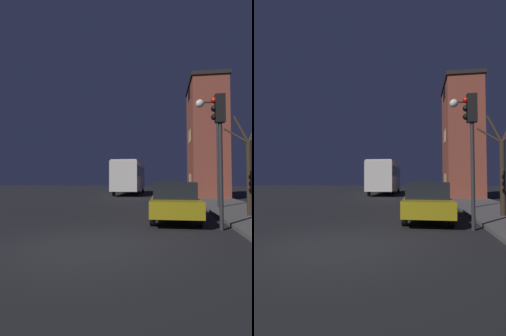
% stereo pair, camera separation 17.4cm
% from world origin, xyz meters
% --- Properties ---
extents(ground_plane, '(120.00, 120.00, 0.00)m').
position_xyz_m(ground_plane, '(0.00, 0.00, 0.00)').
color(ground_plane, black).
extents(brick_building, '(3.07, 5.69, 10.01)m').
position_xyz_m(brick_building, '(5.60, 17.60, 5.15)').
color(brick_building, brown).
rests_on(brick_building, sidewalk).
extents(streetlamp, '(1.19, 0.45, 5.74)m').
position_xyz_m(streetlamp, '(4.29, 8.24, 4.21)').
color(streetlamp, '#28282B').
rests_on(streetlamp, sidewalk).
extents(traffic_light, '(0.43, 0.24, 4.27)m').
position_xyz_m(traffic_light, '(3.56, 2.48, 3.07)').
color(traffic_light, '#28282B').
rests_on(traffic_light, ground).
extents(bare_tree, '(1.68, 1.09, 4.16)m').
position_xyz_m(bare_tree, '(5.29, 5.22, 2.22)').
color(bare_tree, '#2D2319').
rests_on(bare_tree, sidewalk).
extents(bus, '(2.53, 10.00, 3.42)m').
position_xyz_m(bus, '(-1.72, 22.06, 2.04)').
color(bus, beige).
rests_on(bus, ground).
extents(car_near_lane, '(1.71, 4.78, 1.48)m').
position_xyz_m(car_near_lane, '(2.21, 4.48, 0.78)').
color(car_near_lane, olive).
rests_on(car_near_lane, ground).
extents(car_mid_lane, '(1.87, 3.98, 1.50)m').
position_xyz_m(car_mid_lane, '(2.30, 14.85, 0.78)').
color(car_mid_lane, '#B7BABF').
rests_on(car_mid_lane, ground).
extents(car_far_lane, '(1.85, 3.87, 1.44)m').
position_xyz_m(car_far_lane, '(2.32, 23.25, 0.75)').
color(car_far_lane, navy).
rests_on(car_far_lane, ground).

